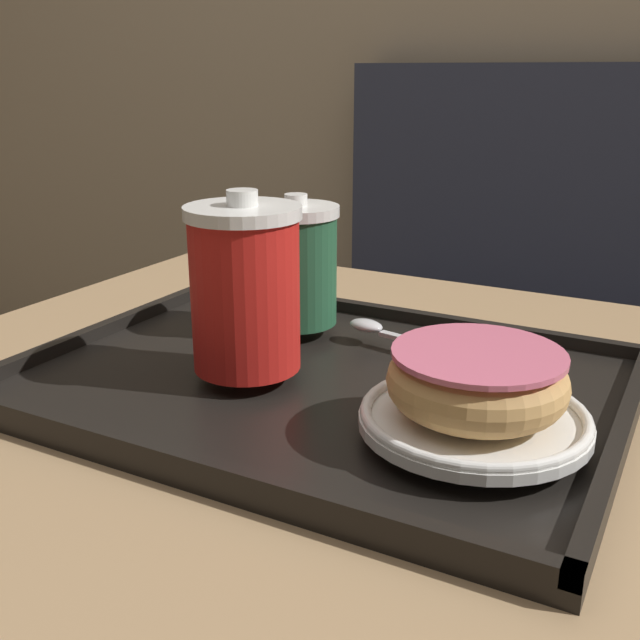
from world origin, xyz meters
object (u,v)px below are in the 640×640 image
(coffee_cup_front, at_px, (245,288))
(donut_chocolate_glazed, at_px, (477,380))
(spoon, at_px, (383,331))
(coffee_cup_rear, at_px, (297,264))

(coffee_cup_front, relative_size, donut_chocolate_glazed, 1.19)
(coffee_cup_front, height_order, donut_chocolate_glazed, coffee_cup_front)
(donut_chocolate_glazed, distance_m, spoon, 0.20)
(spoon, bearing_deg, coffee_cup_rear, 13.42)
(donut_chocolate_glazed, height_order, spoon, donut_chocolate_glazed)
(donut_chocolate_glazed, relative_size, spoon, 0.89)
(donut_chocolate_glazed, bearing_deg, coffee_cup_front, 174.54)
(coffee_cup_front, bearing_deg, spoon, 61.05)
(donut_chocolate_glazed, bearing_deg, coffee_cup_rear, 147.77)
(coffee_cup_rear, bearing_deg, coffee_cup_front, -79.80)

